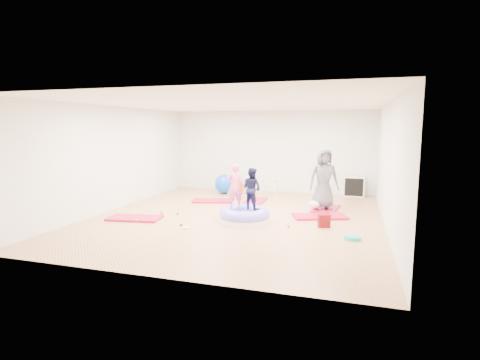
% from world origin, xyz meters
% --- Properties ---
extents(room, '(7.01, 8.01, 2.81)m').
position_xyz_m(room, '(0.00, 0.00, 1.40)').
color(room, tan).
rests_on(room, ground).
extents(gym_mat_front_left, '(1.36, 0.82, 0.05)m').
position_xyz_m(gym_mat_front_left, '(-2.32, -0.95, 0.03)').
color(gym_mat_front_left, '#C2123A').
rests_on(gym_mat_front_left, ground).
extents(gym_mat_mid_left, '(1.27, 0.86, 0.05)m').
position_xyz_m(gym_mat_mid_left, '(-1.31, 1.65, 0.02)').
color(gym_mat_mid_left, '#C2123A').
rests_on(gym_mat_mid_left, ground).
extents(gym_mat_center_back, '(0.57, 1.12, 0.05)m').
position_xyz_m(gym_mat_center_back, '(-0.05, 2.03, 0.02)').
color(gym_mat_center_back, '#C2123A').
rests_on(gym_mat_center_back, ground).
extents(gym_mat_right, '(1.44, 1.05, 0.05)m').
position_xyz_m(gym_mat_right, '(2.01, 0.56, 0.03)').
color(gym_mat_right, '#C2123A').
rests_on(gym_mat_right, ground).
extents(gym_mat_rear_right, '(0.75, 1.28, 0.05)m').
position_xyz_m(gym_mat_rear_right, '(2.08, 1.53, 0.03)').
color(gym_mat_rear_right, '#C2123A').
rests_on(gym_mat_rear_right, ground).
extents(inflatable_cushion, '(1.20, 1.20, 0.38)m').
position_xyz_m(inflatable_cushion, '(0.33, -0.40, 0.15)').
color(inflatable_cushion, white).
rests_on(inflatable_cushion, ground).
extents(child_pink, '(0.48, 0.43, 1.09)m').
position_xyz_m(child_pink, '(0.07, -0.36, 0.89)').
color(child_pink, pink).
rests_on(child_pink, inflatable_cushion).
extents(child_navy, '(0.59, 0.54, 1.00)m').
position_xyz_m(child_navy, '(0.48, -0.30, 0.84)').
color(child_navy, black).
rests_on(child_navy, inflatable_cushion).
extents(adult_caregiver, '(0.93, 0.76, 1.64)m').
position_xyz_m(adult_caregiver, '(2.01, 1.46, 0.87)').
color(adult_caregiver, '#50505B').
rests_on(adult_caregiver, gym_mat_rear_right).
extents(infant, '(0.40, 0.41, 0.23)m').
position_xyz_m(infant, '(1.84, 1.31, 0.17)').
color(infant, '#9DDCFE').
rests_on(infant, gym_mat_rear_right).
extents(ball_pit_balls, '(4.89, 2.28, 0.07)m').
position_xyz_m(ball_pit_balls, '(-0.71, -0.28, 0.04)').
color(ball_pit_balls, '#329A55').
rests_on(ball_pit_balls, ground).
extents(exercise_ball_blue, '(0.66, 0.66, 0.66)m').
position_xyz_m(exercise_ball_blue, '(-1.40, 3.09, 0.33)').
color(exercise_ball_blue, blue).
rests_on(exercise_ball_blue, ground).
extents(exercise_ball_orange, '(0.44, 0.44, 0.44)m').
position_xyz_m(exercise_ball_orange, '(-0.99, 3.32, 0.22)').
color(exercise_ball_orange, '#FF520B').
rests_on(exercise_ball_orange, ground).
extents(infant_play_gym, '(0.60, 0.57, 0.46)m').
position_xyz_m(infant_play_gym, '(0.11, 3.41, 0.31)').
color(infant_play_gym, silver).
rests_on(infant_play_gym, ground).
extents(cube_shelf, '(0.66, 0.33, 0.66)m').
position_xyz_m(cube_shelf, '(2.80, 3.79, 0.33)').
color(cube_shelf, silver).
rests_on(cube_shelf, ground).
extents(balance_disc, '(0.33, 0.33, 0.07)m').
position_xyz_m(balance_disc, '(2.80, -1.13, 0.04)').
color(balance_disc, '#1CA6A9').
rests_on(balance_disc, ground).
extents(backpack, '(0.30, 0.24, 0.30)m').
position_xyz_m(backpack, '(2.18, -0.36, 0.15)').
color(backpack, '#B70D17').
rests_on(backpack, ground).
extents(yellow_toy, '(0.20, 0.20, 0.03)m').
position_xyz_m(yellow_toy, '(-0.77, -1.36, 0.02)').
color(yellow_toy, '#EEF727').
rests_on(yellow_toy, ground).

